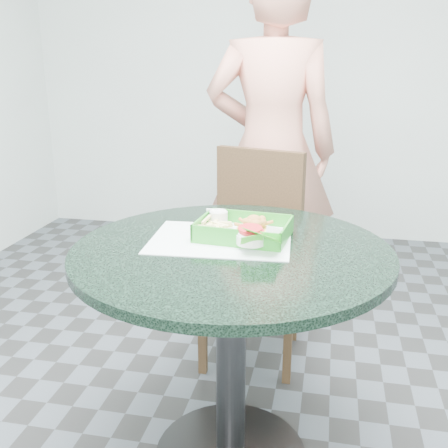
% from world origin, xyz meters
% --- Properties ---
extents(wall_back, '(4.00, 0.04, 2.80)m').
position_xyz_m(wall_back, '(0.00, 2.50, 1.40)').
color(wall_back, silver).
rests_on(wall_back, ground).
extents(cafe_table, '(0.97, 0.97, 0.75)m').
position_xyz_m(cafe_table, '(0.00, 0.00, 0.58)').
color(cafe_table, '#242425').
rests_on(cafe_table, floor).
extents(dining_chair, '(0.43, 0.43, 0.93)m').
position_xyz_m(dining_chair, '(-0.03, 0.75, 0.53)').
color(dining_chair, black).
rests_on(dining_chair, floor).
extents(diner_person, '(0.79, 0.56, 2.07)m').
position_xyz_m(diner_person, '(-0.01, 1.09, 1.04)').
color(diner_person, tan).
rests_on(diner_person, floor).
extents(placemat, '(0.46, 0.35, 0.00)m').
position_xyz_m(placemat, '(-0.05, 0.06, 0.75)').
color(placemat, silver).
rests_on(placemat, cafe_table).
extents(food_basket, '(0.28, 0.21, 0.06)m').
position_xyz_m(food_basket, '(0.02, 0.09, 0.77)').
color(food_basket, '#238E23').
rests_on(food_basket, placemat).
extents(crab_sandwich, '(0.11, 0.11, 0.07)m').
position_xyz_m(crab_sandwich, '(0.05, 0.09, 0.80)').
color(crab_sandwich, yellow).
rests_on(crab_sandwich, food_basket).
extents(fries_pile, '(0.13, 0.13, 0.04)m').
position_xyz_m(fries_pile, '(-0.08, 0.07, 0.79)').
color(fries_pile, '#FDEA96').
rests_on(fries_pile, food_basket).
extents(sauce_ramekin, '(0.06, 0.06, 0.03)m').
position_xyz_m(sauce_ramekin, '(-0.08, 0.15, 0.80)').
color(sauce_ramekin, silver).
rests_on(sauce_ramekin, food_basket).
extents(garnish_cup, '(0.13, 0.13, 0.05)m').
position_xyz_m(garnish_cup, '(0.08, -0.00, 0.79)').
color(garnish_cup, silver).
rests_on(garnish_cup, food_basket).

